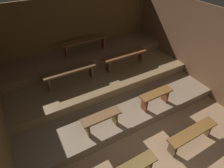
% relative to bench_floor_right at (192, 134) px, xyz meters
% --- Properties ---
extents(ground, '(6.43, 6.05, 0.08)m').
position_rel_bench_floor_right_xyz_m(ground, '(-0.93, 2.06, -0.41)').
color(ground, '#886748').
extents(wall_back, '(6.43, 0.06, 2.58)m').
position_rel_bench_floor_right_xyz_m(wall_back, '(-0.93, 4.72, 0.93)').
color(wall_back, brown).
rests_on(wall_back, ground).
extents(wall_right, '(0.06, 6.05, 2.58)m').
position_rel_bench_floor_right_xyz_m(wall_right, '(1.92, 2.06, 0.93)').
color(wall_right, brown).
rests_on(wall_right, ground).
extents(platform_lower, '(5.63, 3.79, 0.28)m').
position_rel_bench_floor_right_xyz_m(platform_lower, '(-0.93, 2.79, -0.23)').
color(platform_lower, '#7D6751').
rests_on(platform_lower, ground).
extents(platform_middle, '(5.63, 2.61, 0.28)m').
position_rel_bench_floor_right_xyz_m(platform_middle, '(-0.93, 3.38, 0.05)').
color(platform_middle, olive).
rests_on(platform_middle, platform_lower).
extents(platform_upper, '(5.63, 1.25, 0.28)m').
position_rel_bench_floor_right_xyz_m(platform_upper, '(-0.93, 4.06, 0.33)').
color(platform_upper, brown).
rests_on(platform_upper, platform_middle).
extents(bench_floor_right, '(1.39, 0.28, 0.46)m').
position_rel_bench_floor_right_xyz_m(bench_floor_right, '(0.00, 0.00, 0.00)').
color(bench_floor_right, brown).
rests_on(bench_floor_right, ground).
extents(bench_lower_left, '(0.96, 0.28, 0.46)m').
position_rel_bench_floor_right_xyz_m(bench_lower_left, '(-1.75, 1.24, 0.26)').
color(bench_lower_left, brown).
rests_on(bench_lower_left, platform_lower).
extents(bench_lower_right, '(0.96, 0.28, 0.46)m').
position_rel_bench_floor_right_xyz_m(bench_lower_right, '(-0.11, 1.24, 0.26)').
color(bench_lower_right, brown).
rests_on(bench_lower_right, platform_lower).
extents(bench_middle_left, '(1.53, 0.28, 0.46)m').
position_rel_bench_floor_right_xyz_m(bench_middle_left, '(-1.87, 3.00, 0.56)').
color(bench_middle_left, brown).
rests_on(bench_middle_left, platform_middle).
extents(bench_middle_right, '(1.53, 0.28, 0.46)m').
position_rel_bench_floor_right_xyz_m(bench_middle_right, '(0.01, 3.00, 0.56)').
color(bench_middle_right, brown).
rests_on(bench_middle_right, platform_middle).
extents(bench_upper_center, '(1.62, 0.28, 0.46)m').
position_rel_bench_floor_right_xyz_m(bench_upper_center, '(-0.93, 4.08, 0.85)').
color(bench_upper_center, brown).
rests_on(bench_upper_center, platform_upper).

